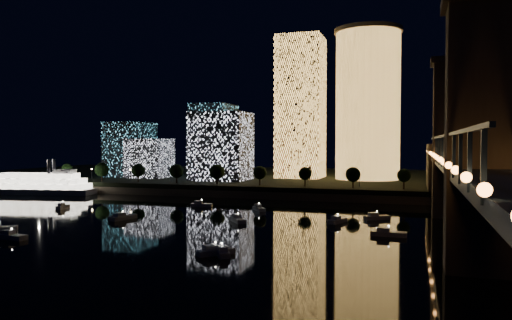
{
  "coord_description": "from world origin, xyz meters",
  "views": [
    {
      "loc": [
        54.22,
        -118.13,
        23.55
      ],
      "look_at": [
        -1.19,
        55.0,
        17.2
      ],
      "focal_mm": 35.0,
      "sensor_mm": 36.0,
      "label": 1
    }
  ],
  "objects_px": {
    "tower_cylindrical": "(368,104)",
    "truss_bridge": "(465,175)",
    "tower_rectangular": "(301,107)",
    "riverboat": "(34,185)"
  },
  "relations": [
    {
      "from": "tower_cylindrical",
      "to": "riverboat",
      "type": "xyz_separation_m",
      "value": [
        -143.14,
        -72.82,
        -38.75
      ]
    },
    {
      "from": "tower_cylindrical",
      "to": "truss_bridge",
      "type": "distance_m",
      "value": 143.35
    },
    {
      "from": "tower_cylindrical",
      "to": "truss_bridge",
      "type": "relative_size",
      "value": 0.28
    },
    {
      "from": "truss_bridge",
      "to": "riverboat",
      "type": "bearing_deg",
      "value": 160.19
    },
    {
      "from": "riverboat",
      "to": "truss_bridge",
      "type": "bearing_deg",
      "value": -19.81
    },
    {
      "from": "tower_rectangular",
      "to": "riverboat",
      "type": "distance_m",
      "value": 136.61
    },
    {
      "from": "tower_rectangular",
      "to": "truss_bridge",
      "type": "height_order",
      "value": "tower_rectangular"
    },
    {
      "from": "tower_cylindrical",
      "to": "truss_bridge",
      "type": "bearing_deg",
      "value": -76.01
    },
    {
      "from": "tower_cylindrical",
      "to": "truss_bridge",
      "type": "height_order",
      "value": "tower_cylindrical"
    },
    {
      "from": "riverboat",
      "to": "tower_rectangular",
      "type": "bearing_deg",
      "value": 34.49
    }
  ]
}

